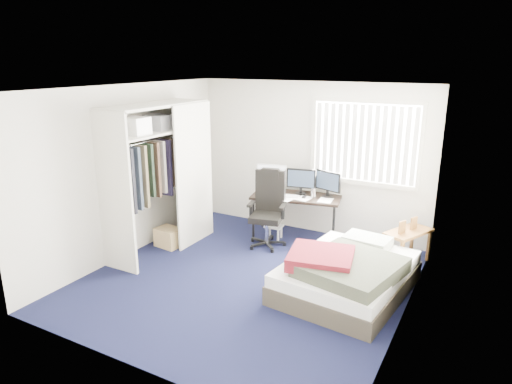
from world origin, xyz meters
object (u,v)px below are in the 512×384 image
object	(u,v)px
desk	(297,193)
office_chair	(268,216)
nightstand	(408,235)
bed	(346,273)

from	to	relation	value
desk	office_chair	distance (m)	0.66
nightstand	desk	bearing A→B (deg)	172.78
office_chair	nightstand	world-z (taller)	office_chair
desk	nightstand	world-z (taller)	desk
desk	office_chair	world-z (taller)	office_chair
office_chair	bed	distance (m)	1.85
desk	nightstand	distance (m)	1.87
office_chair	nightstand	distance (m)	2.10
office_chair	bed	bearing A→B (deg)	-30.65
office_chair	bed	world-z (taller)	office_chair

